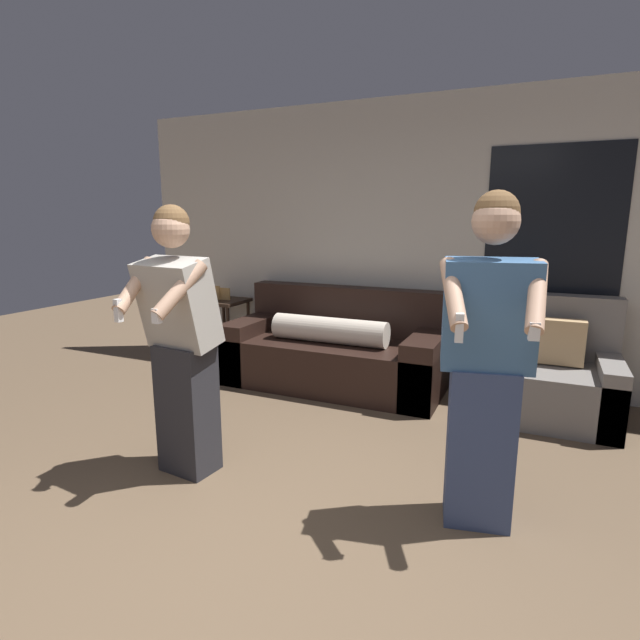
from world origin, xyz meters
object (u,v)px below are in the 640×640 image
(side_table, at_px, (225,311))
(armchair, at_px, (556,378))
(couch, at_px, (336,352))
(person_right, at_px, (486,364))
(person_left, at_px, (181,344))

(side_table, bearing_deg, armchair, -3.61)
(couch, distance_m, armchair, 1.93)
(armchair, xyz_separation_m, person_right, (-0.40, -1.77, 0.56))
(side_table, distance_m, person_right, 3.57)
(couch, distance_m, side_table, 1.45)
(side_table, bearing_deg, couch, -8.26)
(armchair, height_order, person_right, person_right)
(armchair, relative_size, person_left, 0.58)
(person_left, bearing_deg, couch, 83.77)
(side_table, relative_size, person_right, 0.50)
(person_left, xyz_separation_m, person_right, (1.75, 0.20, 0.03))
(armchair, bearing_deg, person_left, -137.52)
(couch, relative_size, armchair, 2.15)
(armchair, height_order, person_left, person_left)
(armchair, height_order, side_table, armchair)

